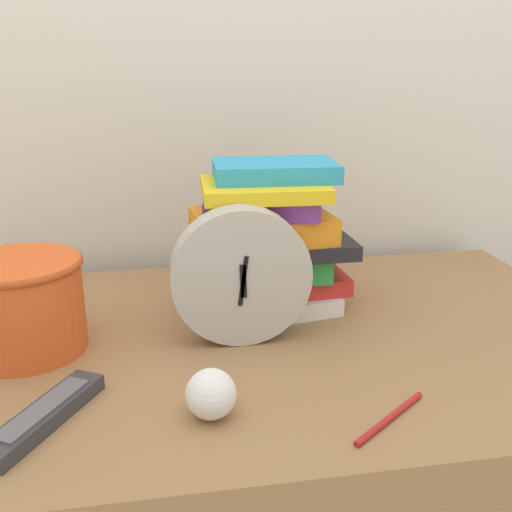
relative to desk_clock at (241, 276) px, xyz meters
The scene contains 7 objects.
wall_back 0.55m from the desk_clock, 94.69° to the left, with size 6.00×0.04×2.40m.
desk_clock is the anchor object (origin of this frame).
book_stack 0.14m from the desk_clock, 62.57° to the left, with size 0.28×0.21×0.25m.
basket 0.32m from the desk_clock, behind, with size 0.18×0.18×0.14m.
tv_remote 0.33m from the desk_clock, 145.88° to the right, with size 0.13×0.18×0.02m.
crumpled_paper_ball 0.22m from the desk_clock, 108.70° to the right, with size 0.06×0.06×0.06m.
pen 0.30m from the desk_clock, 59.77° to the right, with size 0.12×0.09×0.01m.
Camera 1 is at (-0.09, -0.50, 1.18)m, focal length 42.00 mm.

